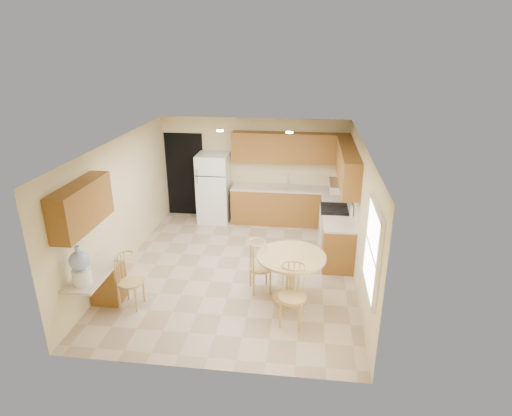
# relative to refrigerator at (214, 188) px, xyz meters

# --- Properties ---
(floor) EXTENTS (5.50, 5.50, 0.00)m
(floor) POSITION_rel_refrigerator_xyz_m (0.95, -2.40, -0.84)
(floor) COLOR tan
(floor) RESTS_ON ground
(ceiling) EXTENTS (4.50, 5.50, 0.02)m
(ceiling) POSITION_rel_refrigerator_xyz_m (0.95, -2.40, 1.66)
(ceiling) COLOR white
(ceiling) RESTS_ON wall_back
(wall_back) EXTENTS (4.50, 0.02, 2.50)m
(wall_back) POSITION_rel_refrigerator_xyz_m (0.95, 0.35, 0.41)
(wall_back) COLOR beige
(wall_back) RESTS_ON floor
(wall_front) EXTENTS (4.50, 0.02, 2.50)m
(wall_front) POSITION_rel_refrigerator_xyz_m (0.95, -5.15, 0.41)
(wall_front) COLOR beige
(wall_front) RESTS_ON floor
(wall_left) EXTENTS (0.02, 5.50, 2.50)m
(wall_left) POSITION_rel_refrigerator_xyz_m (-1.30, -2.40, 0.41)
(wall_left) COLOR beige
(wall_left) RESTS_ON floor
(wall_right) EXTENTS (0.02, 5.50, 2.50)m
(wall_right) POSITION_rel_refrigerator_xyz_m (3.20, -2.40, 0.41)
(wall_right) COLOR beige
(wall_right) RESTS_ON floor
(doorway) EXTENTS (0.90, 0.02, 2.10)m
(doorway) POSITION_rel_refrigerator_xyz_m (-0.80, 0.34, 0.21)
(doorway) COLOR black
(doorway) RESTS_ON floor
(base_cab_back) EXTENTS (2.75, 0.60, 0.87)m
(base_cab_back) POSITION_rel_refrigerator_xyz_m (1.83, 0.05, -0.41)
(base_cab_back) COLOR #915F24
(base_cab_back) RESTS_ON floor
(counter_back) EXTENTS (2.75, 0.63, 0.04)m
(counter_back) POSITION_rel_refrigerator_xyz_m (1.83, 0.05, 0.05)
(counter_back) COLOR beige
(counter_back) RESTS_ON base_cab_back
(base_cab_right_a) EXTENTS (0.60, 0.59, 0.87)m
(base_cab_right_a) POSITION_rel_refrigerator_xyz_m (2.90, -0.54, -0.41)
(base_cab_right_a) COLOR #915F24
(base_cab_right_a) RESTS_ON floor
(counter_right_a) EXTENTS (0.63, 0.59, 0.04)m
(counter_right_a) POSITION_rel_refrigerator_xyz_m (2.90, -0.54, 0.05)
(counter_right_a) COLOR beige
(counter_right_a) RESTS_ON base_cab_right_a
(base_cab_right_b) EXTENTS (0.60, 0.80, 0.87)m
(base_cab_right_b) POSITION_rel_refrigerator_xyz_m (2.90, -2.00, -0.41)
(base_cab_right_b) COLOR #915F24
(base_cab_right_b) RESTS_ON floor
(counter_right_b) EXTENTS (0.63, 0.80, 0.04)m
(counter_right_b) POSITION_rel_refrigerator_xyz_m (2.90, -2.00, 0.05)
(counter_right_b) COLOR beige
(counter_right_b) RESTS_ON base_cab_right_b
(upper_cab_back) EXTENTS (2.75, 0.33, 0.70)m
(upper_cab_back) POSITION_rel_refrigerator_xyz_m (1.83, 0.19, 1.01)
(upper_cab_back) COLOR #915F24
(upper_cab_back) RESTS_ON wall_back
(upper_cab_right) EXTENTS (0.33, 2.42, 0.70)m
(upper_cab_right) POSITION_rel_refrigerator_xyz_m (3.04, -1.19, 1.01)
(upper_cab_right) COLOR #915F24
(upper_cab_right) RESTS_ON wall_right
(upper_cab_left) EXTENTS (0.33, 1.40, 0.70)m
(upper_cab_left) POSITION_rel_refrigerator_xyz_m (-1.13, -4.00, 1.01)
(upper_cab_left) COLOR #915F24
(upper_cab_left) RESTS_ON wall_left
(sink) EXTENTS (0.78, 0.44, 0.01)m
(sink) POSITION_rel_refrigerator_xyz_m (1.80, 0.05, 0.07)
(sink) COLOR silver
(sink) RESTS_ON counter_back
(range_hood) EXTENTS (0.50, 0.76, 0.14)m
(range_hood) POSITION_rel_refrigerator_xyz_m (2.95, -1.22, 0.58)
(range_hood) COLOR silver
(range_hood) RESTS_ON upper_cab_right
(desk_pedestal) EXTENTS (0.48, 0.42, 0.72)m
(desk_pedestal) POSITION_rel_refrigerator_xyz_m (-1.05, -3.72, -0.48)
(desk_pedestal) COLOR #915F24
(desk_pedestal) RESTS_ON floor
(desk_top) EXTENTS (0.50, 1.20, 0.04)m
(desk_top) POSITION_rel_refrigerator_xyz_m (-1.05, -4.10, -0.09)
(desk_top) COLOR beige
(desk_top) RESTS_ON desk_pedestal
(window) EXTENTS (0.06, 1.12, 1.30)m
(window) POSITION_rel_refrigerator_xyz_m (3.18, -4.25, 0.66)
(window) COLOR white
(window) RESTS_ON wall_right
(can_light_a) EXTENTS (0.14, 0.14, 0.02)m
(can_light_a) POSITION_rel_refrigerator_xyz_m (0.45, -1.20, 1.64)
(can_light_a) COLOR white
(can_light_a) RESTS_ON ceiling
(can_light_b) EXTENTS (0.14, 0.14, 0.02)m
(can_light_b) POSITION_rel_refrigerator_xyz_m (1.85, -1.20, 1.64)
(can_light_b) COLOR white
(can_light_b) RESTS_ON ceiling
(refrigerator) EXTENTS (0.74, 0.72, 1.69)m
(refrigerator) POSITION_rel_refrigerator_xyz_m (0.00, 0.00, 0.00)
(refrigerator) COLOR white
(refrigerator) RESTS_ON floor
(stove) EXTENTS (0.65, 0.76, 1.09)m
(stove) POSITION_rel_refrigerator_xyz_m (2.88, -1.22, -0.37)
(stove) COLOR white
(stove) RESTS_ON floor
(dining_table) EXTENTS (1.15, 1.15, 0.85)m
(dining_table) POSITION_rel_refrigerator_xyz_m (2.04, -3.32, -0.28)
(dining_table) COLOR tan
(dining_table) RESTS_ON floor
(chair_table_a) EXTENTS (0.42, 0.54, 0.95)m
(chair_table_a) POSITION_rel_refrigerator_xyz_m (1.49, -3.16, -0.27)
(chair_table_a) COLOR tan
(chair_table_a) RESTS_ON floor
(chair_table_b) EXTENTS (0.44, 0.44, 0.99)m
(chair_table_b) POSITION_rel_refrigerator_xyz_m (2.09, -4.06, -0.24)
(chair_table_b) COLOR tan
(chair_table_b) RESTS_ON floor
(chair_desk) EXTENTS (0.41, 0.53, 0.93)m
(chair_desk) POSITION_rel_refrigerator_xyz_m (-0.60, -3.90, -0.28)
(chair_desk) COLOR tan
(chair_desk) RESTS_ON floor
(water_crock) EXTENTS (0.30, 0.30, 0.62)m
(water_crock) POSITION_rel_refrigerator_xyz_m (-1.05, -4.43, 0.21)
(water_crock) COLOR white
(water_crock) RESTS_ON desk_top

